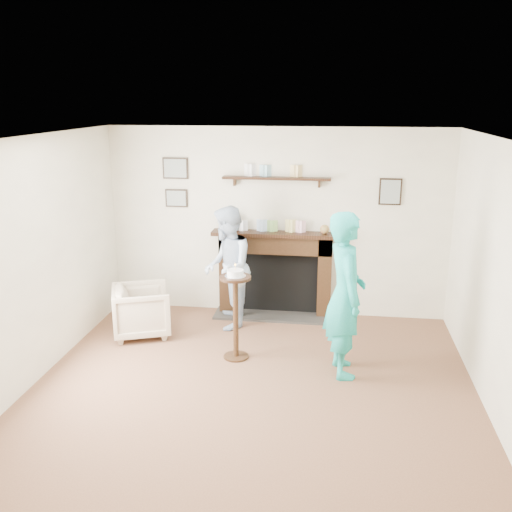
{
  "coord_description": "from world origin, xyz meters",
  "views": [
    {
      "loc": [
        0.76,
        -4.86,
        2.86
      ],
      "look_at": [
        -0.05,
        0.9,
        1.23
      ],
      "focal_mm": 40.0,
      "sensor_mm": 36.0,
      "label": 1
    }
  ],
  "objects_px": {
    "armchair": "(143,334)",
    "pedestal_table": "(236,301)",
    "woman": "(342,371)",
    "man": "(228,325)"
  },
  "relations": [
    {
      "from": "armchair",
      "to": "pedestal_table",
      "type": "bearing_deg",
      "value": -132.3
    },
    {
      "from": "armchair",
      "to": "pedestal_table",
      "type": "relative_size",
      "value": 0.62
    },
    {
      "from": "woman",
      "to": "pedestal_table",
      "type": "xyz_separation_m",
      "value": [
        -1.19,
        0.19,
        0.68
      ]
    },
    {
      "from": "woman",
      "to": "pedestal_table",
      "type": "height_order",
      "value": "pedestal_table"
    },
    {
      "from": "man",
      "to": "pedestal_table",
      "type": "distance_m",
      "value": 1.17
    },
    {
      "from": "pedestal_table",
      "to": "armchair",
      "type": "bearing_deg",
      "value": 158.99
    },
    {
      "from": "pedestal_table",
      "to": "woman",
      "type": "bearing_deg",
      "value": -8.85
    },
    {
      "from": "armchair",
      "to": "pedestal_table",
      "type": "distance_m",
      "value": 1.52
    },
    {
      "from": "man",
      "to": "pedestal_table",
      "type": "bearing_deg",
      "value": 7.46
    },
    {
      "from": "man",
      "to": "pedestal_table",
      "type": "relative_size",
      "value": 1.41
    }
  ]
}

